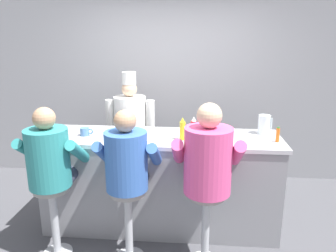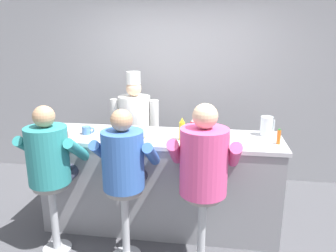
{
  "view_description": "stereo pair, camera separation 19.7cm",
  "coord_description": "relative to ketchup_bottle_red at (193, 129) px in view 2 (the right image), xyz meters",
  "views": [
    {
      "loc": [
        0.36,
        -2.88,
        2.04
      ],
      "look_at": [
        0.08,
        0.32,
        1.15
      ],
      "focal_mm": 35.0,
      "sensor_mm": 36.0,
      "label": 1
    },
    {
      "loc": [
        0.55,
        -2.86,
        2.04
      ],
      "look_at": [
        0.08,
        0.32,
        1.15
      ],
      "focal_mm": 35.0,
      "sensor_mm": 36.0,
      "label": 2
    }
  ],
  "objects": [
    {
      "name": "ground_plane",
      "position": [
        -0.34,
        -0.29,
        -1.14
      ],
      "size": [
        20.0,
        20.0,
        0.0
      ],
      "primitive_type": "plane",
      "color": "#4C4C51"
    },
    {
      "name": "ketchup_bottle_red",
      "position": [
        0.0,
        0.0,
        0.0
      ],
      "size": [
        0.06,
        0.06,
        0.23
      ],
      "color": "red",
      "rests_on": "diner_counter"
    },
    {
      "name": "hot_sauce_bottle_orange",
      "position": [
        0.82,
        -0.03,
        -0.04
      ],
      "size": [
        0.04,
        0.04,
        0.15
      ],
      "color": "orange",
      "rests_on": "diner_counter"
    },
    {
      "name": "breakfast_plate",
      "position": [
        -0.52,
        -0.09,
        -0.1
      ],
      "size": [
        0.24,
        0.24,
        0.05
      ],
      "color": "white",
      "rests_on": "diner_counter"
    },
    {
      "name": "diner_seated_teal",
      "position": [
        -1.29,
        -0.5,
        -0.21
      ],
      "size": [
        0.58,
        0.57,
        1.45
      ],
      "color": "#B2B5BA",
      "rests_on": "ground_plane"
    },
    {
      "name": "cereal_bowl",
      "position": [
        -1.34,
        -0.15,
        -0.08
      ],
      "size": [
        0.14,
        0.14,
        0.06
      ],
      "color": "#B24C47",
      "rests_on": "diner_counter"
    },
    {
      "name": "diner_counter",
      "position": [
        -0.34,
        0.07,
        -0.63
      ],
      "size": [
        2.49,
        0.71,
        1.03
      ],
      "color": "gray",
      "rests_on": "ground_plane"
    },
    {
      "name": "napkin_dispenser_chrome",
      "position": [
        0.3,
        -0.15,
        -0.05
      ],
      "size": [
        0.13,
        0.08,
        0.12
      ],
      "color": "silver",
      "rests_on": "diner_counter"
    },
    {
      "name": "wall_back",
      "position": [
        -0.34,
        1.51,
        0.21
      ],
      "size": [
        10.0,
        0.06,
        2.7
      ],
      "color": "#99999E",
      "rests_on": "ground_plane"
    },
    {
      "name": "diner_seated_pink",
      "position": [
        0.13,
        -0.5,
        -0.18
      ],
      "size": [
        0.62,
        0.62,
        1.51
      ],
      "color": "#B2B5BA",
      "rests_on": "ground_plane"
    },
    {
      "name": "mustard_bottle_yellow",
      "position": [
        -0.11,
        -0.04,
        -0.0
      ],
      "size": [
        0.06,
        0.06,
        0.23
      ],
      "color": "yellow",
      "rests_on": "diner_counter"
    },
    {
      "name": "coffee_mug_blue",
      "position": [
        -1.13,
        0.02,
        -0.07
      ],
      "size": [
        0.14,
        0.09,
        0.08
      ],
      "color": "#4C7AB2",
      "rests_on": "diner_counter"
    },
    {
      "name": "diner_seated_blue",
      "position": [
        -0.58,
        -0.5,
        -0.21
      ],
      "size": [
        0.57,
        0.56,
        1.44
      ],
      "color": "#B2B5BA",
      "rests_on": "ground_plane"
    },
    {
      "name": "cook_in_whites_near",
      "position": [
        -0.82,
        0.83,
        -0.26
      ],
      "size": [
        0.63,
        0.4,
        1.61
      ],
      "color": "#232328",
      "rests_on": "ground_plane"
    },
    {
      "name": "water_pitcher_clear",
      "position": [
        0.74,
        0.24,
        -0.01
      ],
      "size": [
        0.15,
        0.13,
        0.2
      ],
      "color": "silver",
      "rests_on": "diner_counter"
    }
  ]
}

